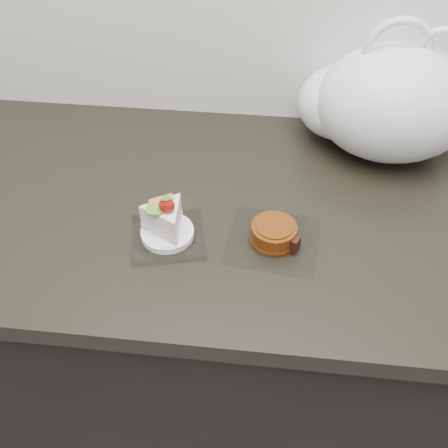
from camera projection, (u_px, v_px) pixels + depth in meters
The scene contains 4 objects.
counter at pixel (231, 331), 1.28m from camera, with size 2.04×0.64×0.90m.
cake_tray at pixel (167, 226), 0.88m from camera, with size 0.15×0.15×0.10m.
mooncake_wrap at pixel (274, 235), 0.88m from camera, with size 0.17×0.17×0.04m.
plastic_bag at pixel (384, 102), 1.00m from camera, with size 0.38×0.29×0.29m.
Camera 1 is at (0.06, 0.98, 1.55)m, focal length 40.00 mm.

